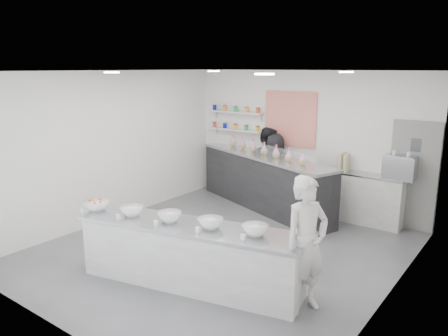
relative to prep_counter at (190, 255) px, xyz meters
The scene contains 26 objects.
floor 1.36m from the prep_counter, 106.62° to the left, with size 6.00×6.00×0.00m, color #515156.
ceiling 2.85m from the prep_counter, 106.62° to the left, with size 6.00×6.00×0.00m, color white.
back_wall 4.37m from the prep_counter, 94.96° to the left, with size 5.50×5.50×0.00m, color white.
left_wall 3.51m from the prep_counter, 158.48° to the left, with size 6.00×6.00×0.00m, color white.
right_wall 2.88m from the prep_counter, 27.28° to the left, with size 6.00×6.00×0.00m, color white.
back_door 4.66m from the prep_counter, 65.28° to the left, with size 0.88×0.04×2.10m, color gray.
pattern_panel 4.52m from the prep_counter, 99.68° to the left, with size 1.25×0.03×1.20m, color red.
jar_shelf_lower 4.78m from the prep_counter, 117.14° to the left, with size 1.45×0.22×0.04m, color silver.
jar_shelf_upper 4.90m from the prep_counter, 117.14° to the left, with size 1.45×0.22×0.04m, color silver.
preserve_jars 4.84m from the prep_counter, 117.26° to the left, with size 1.45×0.10×0.56m, color #D54324, non-canonical shape.
downlight_0 3.09m from the prep_counter, behind, with size 0.24×0.24×0.02m, color white.
downlight_1 2.74m from the prep_counter, 12.50° to the left, with size 0.24×0.24×0.02m, color white.
downlight_2 4.18m from the prep_counter, 121.99° to the left, with size 0.24×0.24×0.02m, color white.
downlight_3 3.93m from the prep_counter, 69.94° to the left, with size 0.24×0.24×0.02m, color white.
prep_counter is the anchor object (origin of this frame).
back_bar 3.76m from the prep_counter, 105.54° to the left, with size 3.87×0.71×1.20m, color black.
sneeze_guard 3.61m from the prep_counter, 108.78° to the left, with size 3.82×0.02×0.33m, color white.
espresso_ledge 4.18m from the prep_counter, 73.56° to the left, with size 1.35×0.43×1.01m, color #ABACA6.
espresso_machine 4.44m from the prep_counter, 66.62° to the left, with size 0.57×0.40×0.44m, color #93969E.
cup_stacks 4.12m from the prep_counter, 81.03° to the left, with size 0.27×0.24×0.36m, color beige, non-canonical shape.
prep_bowls 0.52m from the prep_counter, ahead, with size 3.60×0.45×0.14m, color white, non-canonical shape.
label_cards 0.70m from the prep_counter, 102.84° to the right, with size 3.31×0.04×0.07m, color white, non-canonical shape.
cookie_bags 3.86m from the prep_counter, 105.54° to the left, with size 2.56×0.16×0.28m, color pink, non-canonical shape.
woman_prep 1.70m from the prep_counter, 13.29° to the left, with size 0.65×0.42×1.77m, color silver.
staff_left 4.05m from the prep_counter, 105.80° to the left, with size 0.86×0.67×1.77m, color black.
staff_right 4.00m from the prep_counter, 103.11° to the left, with size 0.81×0.53×1.65m, color black.
Camera 1 is at (4.19, -5.57, 3.06)m, focal length 35.00 mm.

